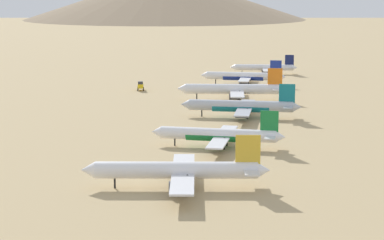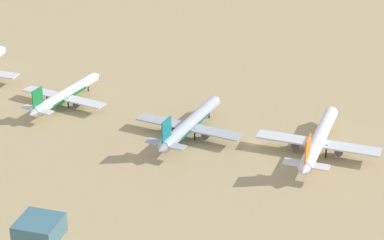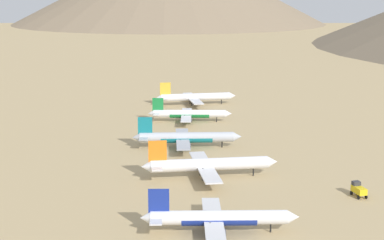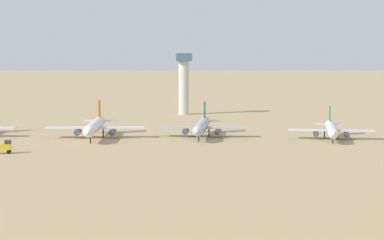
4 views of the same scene
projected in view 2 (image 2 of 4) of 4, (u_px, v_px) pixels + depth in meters
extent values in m
plane|color=tan|center=(253.00, 143.00, 220.94)|extent=(1800.00, 1800.00, 0.00)
cylinder|color=white|center=(319.00, 139.00, 214.49)|extent=(35.83, 5.88, 3.77)
cone|color=white|center=(333.00, 110.00, 230.96)|extent=(3.38, 3.87, 3.69)
cone|color=white|center=(304.00, 171.00, 198.19)|extent=(2.97, 3.55, 3.39)
cube|color=orange|center=(308.00, 149.00, 199.31)|extent=(5.46, 0.67, 6.94)
cube|color=silver|center=(306.00, 164.00, 200.55)|extent=(3.87, 12.06, 0.36)
cube|color=silver|center=(318.00, 143.00, 213.51)|extent=(6.95, 33.92, 0.45)
cylinder|color=#4C4C54|center=(297.00, 143.00, 216.59)|extent=(4.29, 2.52, 2.28)
cylinder|color=#4C4C54|center=(340.00, 150.00, 212.95)|extent=(4.29, 2.52, 2.28)
cylinder|color=black|center=(328.00, 125.00, 226.96)|extent=(0.44, 0.44, 3.78)
cylinder|color=black|center=(307.00, 148.00, 214.16)|extent=(0.44, 0.44, 3.78)
cylinder|color=black|center=(326.00, 151.00, 212.58)|extent=(0.44, 0.44, 3.78)
cylinder|color=#B2B7C1|center=(191.00, 123.00, 223.90)|extent=(33.67, 8.90, 3.54)
cone|color=#B2B7C1|center=(217.00, 99.00, 238.73)|extent=(3.50, 3.90, 3.47)
cone|color=#B2B7C1|center=(161.00, 150.00, 209.22)|extent=(3.09, 3.56, 3.19)
cube|color=#14727F|center=(167.00, 130.00, 210.15)|extent=(5.11, 1.15, 6.52)
cube|color=#A4A8B2|center=(166.00, 144.00, 211.34)|extent=(4.75, 11.51, 0.34)
cube|color=#A4A8B2|center=(188.00, 127.00, 223.03)|extent=(9.71, 32.01, 0.42)
cylinder|color=#4C4C54|center=(172.00, 126.00, 226.38)|extent=(4.21, 2.75, 2.14)
cylinder|color=#4C4C54|center=(207.00, 134.00, 222.00)|extent=(4.21, 2.75, 2.14)
cylinder|color=black|center=(209.00, 113.00, 235.17)|extent=(0.41, 0.41, 3.56)
cylinder|color=black|center=(179.00, 131.00, 223.88)|extent=(0.41, 0.41, 3.56)
cylinder|color=black|center=(195.00, 134.00, 221.98)|extent=(0.41, 0.41, 3.56)
cylinder|color=#14727F|center=(191.00, 124.00, 224.02)|extent=(18.77, 6.48, 3.55)
cylinder|color=white|center=(66.00, 94.00, 243.26)|extent=(30.56, 9.46, 3.23)
cone|color=white|center=(97.00, 76.00, 256.47)|extent=(3.31, 3.65, 3.16)
cone|color=white|center=(32.00, 114.00, 230.20)|extent=(2.92, 3.33, 2.90)
cube|color=#197A38|center=(38.00, 98.00, 230.99)|extent=(4.63, 1.25, 5.94)
cube|color=silver|center=(38.00, 110.00, 232.08)|extent=(4.76, 10.53, 0.31)
cube|color=silver|center=(64.00, 97.00, 242.50)|extent=(10.10, 29.11, 0.38)
cylinder|color=#4C4C54|center=(52.00, 96.00, 245.72)|extent=(3.89, 2.65, 1.95)
cylinder|color=#4C4C54|center=(79.00, 103.00, 241.36)|extent=(3.89, 2.65, 1.95)
cylinder|color=black|center=(88.00, 87.00, 253.32)|extent=(0.37, 0.37, 3.24)
cylinder|color=black|center=(57.00, 101.00, 243.37)|extent=(0.37, 0.37, 3.24)
cylinder|color=black|center=(68.00, 103.00, 241.48)|extent=(0.37, 0.37, 3.24)
cylinder|color=#197A38|center=(66.00, 95.00, 243.37)|extent=(17.11, 6.63, 3.23)
cone|color=white|center=(3.00, 49.00, 277.74)|extent=(3.08, 3.56, 3.51)
cube|color=#3F6B7A|center=(39.00, 229.00, 134.83)|extent=(7.20, 7.20, 3.60)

